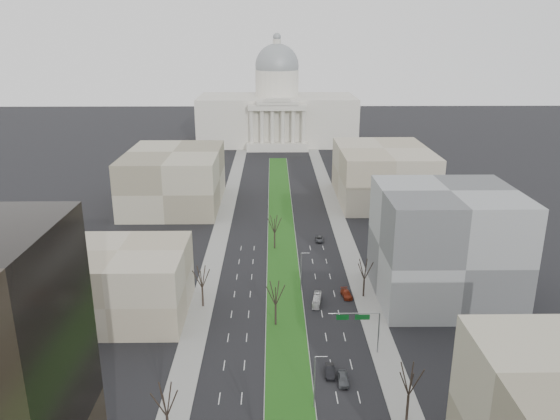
{
  "coord_description": "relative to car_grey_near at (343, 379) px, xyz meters",
  "views": [
    {
      "loc": [
        -2.48,
        -14.92,
        54.61
      ],
      "look_at": [
        -0.75,
        107.67,
        14.86
      ],
      "focal_mm": 35.0,
      "sensor_mm": 36.0,
      "label": 1
    }
  ],
  "objects": [
    {
      "name": "ground",
      "position": [
        -8.95,
        58.65,
        -0.75
      ],
      "size": [
        600.0,
        600.0,
        0.0
      ],
      "primitive_type": "plane",
      "color": "black",
      "rests_on": "ground"
    },
    {
      "name": "median",
      "position": [
        -8.95,
        57.64,
        -0.65
      ],
      "size": [
        8.0,
        222.03,
        0.2
      ],
      "color": "#999993",
      "rests_on": "ground"
    },
    {
      "name": "sidewalk_left",
      "position": [
        -26.45,
        33.65,
        -0.67
      ],
      "size": [
        5.0,
        330.0,
        0.15
      ],
      "primitive_type": "cube",
      "color": "gray",
      "rests_on": "ground"
    },
    {
      "name": "sidewalk_right",
      "position": [
        8.55,
        33.65,
        -0.67
      ],
      "size": [
        5.0,
        330.0,
        0.15
      ],
      "primitive_type": "cube",
      "color": "gray",
      "rests_on": "ground"
    },
    {
      "name": "capitol",
      "position": [
        -8.95,
        208.24,
        15.56
      ],
      "size": [
        80.0,
        46.0,
        55.0
      ],
      "color": "beige",
      "rests_on": "ground"
    },
    {
      "name": "building_beige_left",
      "position": [
        -41.95,
        23.65,
        6.25
      ],
      "size": [
        26.0,
        22.0,
        14.0
      ],
      "primitive_type": "cube",
      "color": "tan",
      "rests_on": "ground"
    },
    {
      "name": "building_grey_right",
      "position": [
        25.05,
        30.65,
        11.25
      ],
      "size": [
        28.0,
        26.0,
        24.0
      ],
      "primitive_type": "cube",
      "color": "#5C5E61",
      "rests_on": "ground"
    },
    {
      "name": "building_far_left",
      "position": [
        -43.95,
        98.65,
        8.25
      ],
      "size": [
        30.0,
        40.0,
        18.0
      ],
      "primitive_type": "cube",
      "color": "gray",
      "rests_on": "ground"
    },
    {
      "name": "building_far_right",
      "position": [
        26.05,
        103.65,
        8.25
      ],
      "size": [
        30.0,
        40.0,
        18.0
      ],
      "primitive_type": "cube",
      "color": "tan",
      "rests_on": "ground"
    },
    {
      "name": "tree_left_mid",
      "position": [
        -26.15,
        -13.35,
        6.25
      ],
      "size": [
        5.4,
        5.4,
        9.72
      ],
      "color": "black",
      "rests_on": "ground"
    },
    {
      "name": "tree_left_far",
      "position": [
        -26.15,
        26.65,
        6.09
      ],
      "size": [
        5.28,
        5.28,
        9.5
      ],
      "color": "black",
      "rests_on": "ground"
    },
    {
      "name": "tree_right_mid",
      "position": [
        8.25,
        -9.35,
        6.41
      ],
      "size": [
        5.52,
        5.52,
        9.94
      ],
      "color": "black",
      "rests_on": "ground"
    },
    {
      "name": "tree_right_far",
      "position": [
        8.25,
        30.65,
        5.78
      ],
      "size": [
        5.04,
        5.04,
        9.07
      ],
      "color": "black",
      "rests_on": "ground"
    },
    {
      "name": "tree_median_b",
      "position": [
        -10.95,
        18.65,
        6.25
      ],
      "size": [
        5.4,
        5.4,
        9.72
      ],
      "color": "black",
      "rests_on": "ground"
    },
    {
      "name": "tree_median_c",
      "position": [
        -10.95,
        58.65,
        6.25
      ],
      "size": [
        5.4,
        5.4,
        9.72
      ],
      "color": "black",
      "rests_on": "ground"
    },
    {
      "name": "streetlamp_median_b",
      "position": [
        -5.19,
        -6.35,
        4.06
      ],
      "size": [
        1.9,
        0.2,
        9.16
      ],
      "color": "gray",
      "rests_on": "ground"
    },
    {
      "name": "streetlamp_median_c",
      "position": [
        -5.19,
        33.65,
        4.06
      ],
      "size": [
        1.9,
        0.2,
        9.16
      ],
      "color": "gray",
      "rests_on": "ground"
    },
    {
      "name": "mast_arm_signs",
      "position": [
        4.54,
        8.68,
        5.36
      ],
      "size": [
        9.12,
        0.24,
        8.09
      ],
      "color": "gray",
      "rests_on": "ground"
    },
    {
      "name": "car_grey_near",
      "position": [
        0.0,
        0.0,
        0.0
      ],
      "size": [
        1.95,
        4.46,
        1.5
      ],
      "primitive_type": "imported",
      "rotation": [
        0.0,
        0.0,
        -0.04
      ],
      "color": "#515459",
      "rests_on": "ground"
    },
    {
      "name": "car_black",
      "position": [
        -1.93,
        2.25,
        -0.04
      ],
      "size": [
        1.79,
        4.39,
        1.41
      ],
      "primitive_type": "imported",
      "rotation": [
        0.0,
        0.0,
        -0.07
      ],
      "color": "black",
      "rests_on": "ground"
    },
    {
      "name": "car_red",
      "position": [
        4.55,
        30.64,
        -0.08
      ],
      "size": [
        2.44,
        4.82,
        1.34
      ],
      "primitive_type": "imported",
      "rotation": [
        0.0,
        0.0,
        0.13
      ],
      "color": "maroon",
      "rests_on": "ground"
    },
    {
      "name": "car_grey_far",
      "position": [
        1.43,
        64.17,
        -0.13
      ],
      "size": [
        2.29,
        4.54,
        1.23
      ],
      "primitive_type": "imported",
      "rotation": [
        0.0,
        0.0,
        -0.06
      ],
      "color": "#46474D",
      "rests_on": "ground"
    },
    {
      "name": "box_van",
      "position": [
        -2.16,
        27.54,
        0.14
      ],
      "size": [
        2.48,
        6.5,
        1.77
      ],
      "primitive_type": "imported",
      "rotation": [
        0.0,
        0.0,
        -0.16
      ],
      "color": "white",
      "rests_on": "ground"
    }
  ]
}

